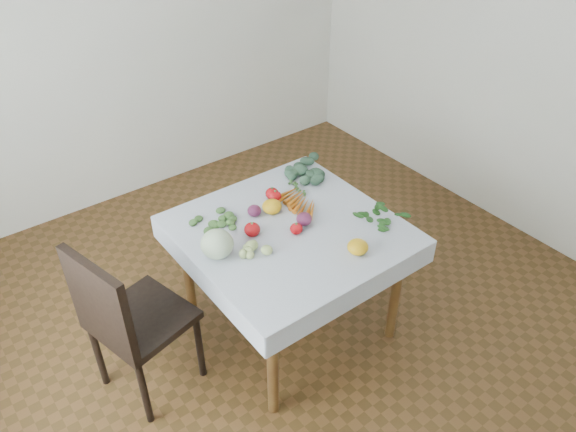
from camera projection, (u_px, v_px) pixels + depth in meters
name	position (u px, v px, depth m)	size (l,w,h in m)	color
ground	(289.00, 323.00, 3.53)	(4.00, 4.00, 0.00)	brown
back_wall	(121.00, 27.00, 4.02)	(4.00, 0.04, 2.70)	white
table	(290.00, 243.00, 3.14)	(1.00, 1.00, 0.75)	brown
tablecloth	(290.00, 229.00, 3.08)	(1.12, 1.12, 0.01)	silver
chair	(125.00, 317.00, 2.80)	(0.54, 0.54, 0.99)	black
cabbage	(217.00, 244.00, 2.85)	(0.17, 0.17, 0.15)	beige
tomato_a	(275.00, 196.00, 3.28)	(0.07, 0.07, 0.06)	#BA0C11
tomato_b	(272.00, 194.00, 3.30)	(0.08, 0.08, 0.07)	#BA0C11
tomato_c	(252.00, 230.00, 3.01)	(0.09, 0.09, 0.08)	#BA0C11
tomato_d	(296.00, 229.00, 3.03)	(0.07, 0.07, 0.06)	#BA0C11
heirloom_back	(272.00, 207.00, 3.18)	(0.11, 0.11, 0.08)	#FAAD1A
heirloom_front	(358.00, 247.00, 2.89)	(0.11, 0.11, 0.08)	#FAAD1A
onion_a	(254.00, 211.00, 3.16)	(0.08, 0.08, 0.07)	#50173A
onion_b	(304.00, 219.00, 3.09)	(0.09, 0.09, 0.07)	#50173A
tomatillo_cluster	(256.00, 251.00, 2.89)	(0.16, 0.12, 0.05)	#B9D67B
carrot_bunch	(299.00, 201.00, 3.27)	(0.18, 0.32, 0.03)	orange
kale_bunch	(312.00, 168.00, 3.55)	(0.38, 0.30, 0.05)	#3B6147
basil_bunch	(381.00, 216.00, 3.17)	(0.26, 0.19, 0.01)	#1A4F18
dill_bunch	(215.00, 223.00, 3.10)	(0.22, 0.22, 0.03)	#477C39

